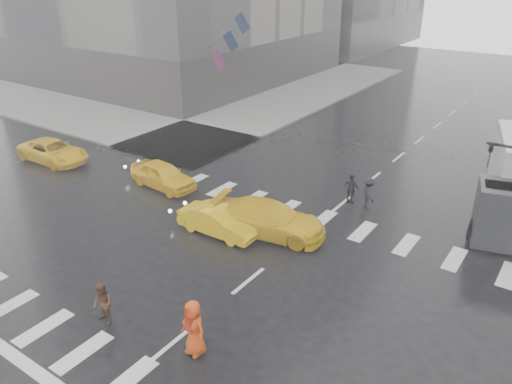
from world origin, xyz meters
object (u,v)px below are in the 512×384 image
Objects in this scene: pedestrian_orange at (194,328)px; taxi_front at (163,175)px; pedestrian_brown at (103,304)px; taxi_mid at (219,221)px.

pedestrian_orange is 0.46× the size of taxi_front.
taxi_front is (-6.22, 9.14, -0.08)m from pedestrian_brown.
taxi_mid is (-0.65, 6.88, -0.14)m from pedestrian_brown.
taxi_mid is at bearing -107.02° from taxi_front.
pedestrian_brown is 11.06m from taxi_front.
pedestrian_brown is 0.41× the size of taxi_mid.
pedestrian_brown is 3.45m from pedestrian_orange.
pedestrian_orange is at bearing 21.01° from pedestrian_brown.
pedestrian_orange is (3.38, 0.66, 0.17)m from pedestrian_brown.
pedestrian_brown is at bearing -175.86° from taxi_mid.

